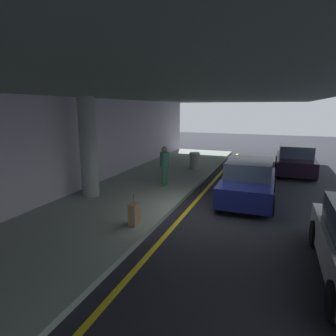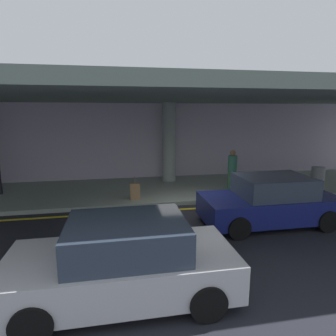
# 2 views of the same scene
# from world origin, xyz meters

# --- Properties ---
(ground_plane) EXTENTS (60.00, 60.00, 0.00)m
(ground_plane) POSITION_xyz_m (0.00, 0.00, 0.00)
(ground_plane) COLOR black
(sidewalk) EXTENTS (26.00, 4.20, 0.15)m
(sidewalk) POSITION_xyz_m (0.00, 3.10, 0.07)
(sidewalk) COLOR gray
(sidewalk) RESTS_ON ground
(lane_stripe_yellow) EXTENTS (26.00, 0.14, 0.01)m
(lane_stripe_yellow) POSITION_xyz_m (0.00, 0.57, 0.00)
(lane_stripe_yellow) COLOR yellow
(lane_stripe_yellow) RESTS_ON ground
(support_column_center) EXTENTS (0.63, 0.63, 3.65)m
(support_column_center) POSITION_xyz_m (0.00, 4.35, 1.97)
(support_column_center) COLOR gray
(support_column_center) RESTS_ON sidewalk
(ceiling_overhang) EXTENTS (28.00, 13.20, 0.30)m
(ceiling_overhang) POSITION_xyz_m (0.00, 2.60, 3.95)
(ceiling_overhang) COLOR slate
(ceiling_overhang) RESTS_ON support_column_far_left
(terminal_back_wall) EXTENTS (26.00, 0.30, 3.80)m
(terminal_back_wall) POSITION_xyz_m (0.00, 5.35, 1.90)
(terminal_back_wall) COLOR #B7A9BF
(terminal_back_wall) RESTS_ON ground
(car_black) EXTENTS (4.10, 1.92, 1.50)m
(car_black) POSITION_xyz_m (7.56, -3.06, 0.71)
(car_black) COLOR black
(car_black) RESTS_ON ground
(car_navy) EXTENTS (4.10, 1.92, 1.50)m
(car_navy) POSITION_xyz_m (2.08, -1.20, 0.71)
(car_navy) COLOR navy
(car_navy) RESTS_ON ground
(traveler_with_luggage) EXTENTS (0.38, 0.38, 1.68)m
(traveler_with_luggage) POSITION_xyz_m (2.30, 2.27, 1.11)
(traveler_with_luggage) COLOR #326540
(traveler_with_luggage) RESTS_ON sidewalk
(suitcase_upright_primary) EXTENTS (0.36, 0.22, 0.90)m
(suitcase_upright_primary) POSITION_xyz_m (-1.83, 1.56, 0.46)
(suitcase_upright_primary) COLOR #946F4A
(suitcase_upright_primary) RESTS_ON sidewalk
(trash_bin_steel) EXTENTS (0.56, 0.56, 0.85)m
(trash_bin_steel) POSITION_xyz_m (6.23, 2.06, 0.57)
(trash_bin_steel) COLOR gray
(trash_bin_steel) RESTS_ON sidewalk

